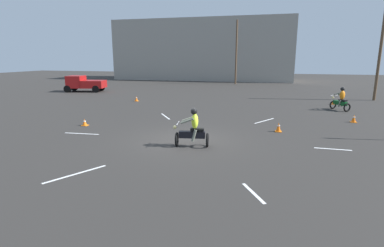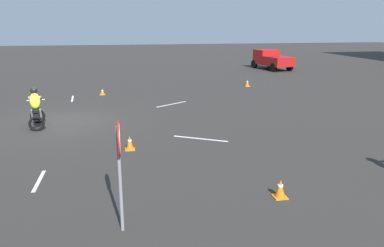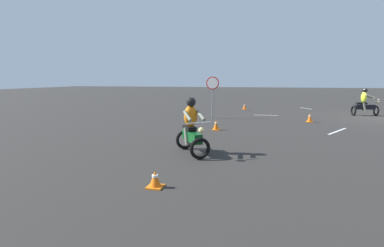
{
  "view_description": "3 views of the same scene",
  "coord_description": "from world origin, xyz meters",
  "px_view_note": "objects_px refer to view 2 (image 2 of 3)",
  "views": [
    {
      "loc": [
        3.75,
        -12.63,
        3.71
      ],
      "look_at": [
        0.61,
        -0.85,
        1.0
      ],
      "focal_mm": 28.0,
      "sensor_mm": 36.0,
      "label": 1
    },
    {
      "loc": [
        16.2,
        2.58,
        4.08
      ],
      "look_at": [
        4.56,
        4.79,
        0.9
      ],
      "focal_mm": 35.0,
      "sensor_mm": 36.0,
      "label": 2
    },
    {
      "loc": [
        6.52,
        18.78,
        2.19
      ],
      "look_at": [
        8.51,
        10.44,
        0.9
      ],
      "focal_mm": 28.0,
      "sensor_mm": 36.0,
      "label": 3
    }
  ],
  "objects_px": {
    "stop_sign": "(119,154)",
    "traffic_cone_near_left": "(247,83)",
    "motorcycle_rider_foreground": "(36,110)",
    "pickup_truck": "(272,59)",
    "traffic_cone_far_right": "(102,92)",
    "traffic_cone_mid_center": "(280,189)",
    "traffic_cone_far_center": "(130,143)"
  },
  "relations": [
    {
      "from": "traffic_cone_far_right",
      "to": "traffic_cone_far_center",
      "type": "relative_size",
      "value": 0.78
    },
    {
      "from": "traffic_cone_near_left",
      "to": "traffic_cone_far_center",
      "type": "distance_m",
      "value": 14.19
    },
    {
      "from": "traffic_cone_near_left",
      "to": "traffic_cone_far_right",
      "type": "height_order",
      "value": "traffic_cone_near_left"
    },
    {
      "from": "pickup_truck",
      "to": "traffic_cone_mid_center",
      "type": "xyz_separation_m",
      "value": [
        24.57,
        -9.88,
        -0.7
      ]
    },
    {
      "from": "stop_sign",
      "to": "traffic_cone_mid_center",
      "type": "height_order",
      "value": "stop_sign"
    },
    {
      "from": "motorcycle_rider_foreground",
      "to": "stop_sign",
      "type": "height_order",
      "value": "stop_sign"
    },
    {
      "from": "motorcycle_rider_foreground",
      "to": "traffic_cone_far_right",
      "type": "distance_m",
      "value": 7.2
    },
    {
      "from": "stop_sign",
      "to": "traffic_cone_far_right",
      "type": "xyz_separation_m",
      "value": [
        -15.4,
        -1.02,
        -1.46
      ]
    },
    {
      "from": "traffic_cone_far_right",
      "to": "traffic_cone_far_center",
      "type": "distance_m",
      "value": 10.43
    },
    {
      "from": "traffic_cone_near_left",
      "to": "traffic_cone_mid_center",
      "type": "distance_m",
      "value": 16.58
    },
    {
      "from": "traffic_cone_far_right",
      "to": "motorcycle_rider_foreground",
      "type": "bearing_deg",
      "value": -18.68
    },
    {
      "from": "traffic_cone_far_center",
      "to": "motorcycle_rider_foreground",
      "type": "bearing_deg",
      "value": -134.55
    },
    {
      "from": "pickup_truck",
      "to": "motorcycle_rider_foreground",
      "type": "bearing_deg",
      "value": -147.6
    },
    {
      "from": "traffic_cone_near_left",
      "to": "traffic_cone_far_center",
      "type": "xyz_separation_m",
      "value": [
        11.66,
        -8.09,
        0.01
      ]
    },
    {
      "from": "traffic_cone_far_center",
      "to": "traffic_cone_near_left",
      "type": "bearing_deg",
      "value": 145.24
    },
    {
      "from": "pickup_truck",
      "to": "traffic_cone_far_center",
      "type": "bearing_deg",
      "value": -135.59
    },
    {
      "from": "motorcycle_rider_foreground",
      "to": "pickup_truck",
      "type": "xyz_separation_m",
      "value": [
        -16.76,
        16.94,
        0.2
      ]
    },
    {
      "from": "pickup_truck",
      "to": "traffic_cone_far_right",
      "type": "relative_size",
      "value": 12.01
    },
    {
      "from": "pickup_truck",
      "to": "stop_sign",
      "type": "xyz_separation_m",
      "value": [
        25.36,
        -13.62,
        0.71
      ]
    },
    {
      "from": "traffic_cone_near_left",
      "to": "traffic_cone_mid_center",
      "type": "height_order",
      "value": "traffic_cone_mid_center"
    },
    {
      "from": "traffic_cone_mid_center",
      "to": "stop_sign",
      "type": "bearing_deg",
      "value": -78.08
    },
    {
      "from": "traffic_cone_mid_center",
      "to": "traffic_cone_far_right",
      "type": "relative_size",
      "value": 1.24
    },
    {
      "from": "traffic_cone_near_left",
      "to": "traffic_cone_far_center",
      "type": "relative_size",
      "value": 0.95
    },
    {
      "from": "stop_sign",
      "to": "traffic_cone_near_left",
      "type": "height_order",
      "value": "stop_sign"
    },
    {
      "from": "motorcycle_rider_foreground",
      "to": "traffic_cone_far_center",
      "type": "height_order",
      "value": "motorcycle_rider_foreground"
    },
    {
      "from": "pickup_truck",
      "to": "stop_sign",
      "type": "distance_m",
      "value": 28.8
    },
    {
      "from": "pickup_truck",
      "to": "traffic_cone_far_center",
      "type": "distance_m",
      "value": 24.31
    },
    {
      "from": "motorcycle_rider_foreground",
      "to": "traffic_cone_far_right",
      "type": "bearing_deg",
      "value": 61.92
    },
    {
      "from": "motorcycle_rider_foreground",
      "to": "traffic_cone_mid_center",
      "type": "distance_m",
      "value": 10.55
    },
    {
      "from": "traffic_cone_near_left",
      "to": "traffic_cone_far_right",
      "type": "bearing_deg",
      "value": -82.07
    },
    {
      "from": "motorcycle_rider_foreground",
      "to": "stop_sign",
      "type": "distance_m",
      "value": 9.27
    },
    {
      "from": "traffic_cone_mid_center",
      "to": "traffic_cone_far_right",
      "type": "xyz_separation_m",
      "value": [
        -14.61,
        -4.77,
        -0.04
      ]
    }
  ]
}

